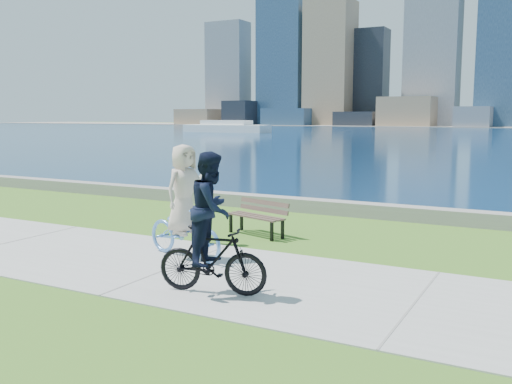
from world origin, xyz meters
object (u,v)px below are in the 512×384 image
at_px(cyclist_man, 212,234).
at_px(cyclist_woman, 185,216).
at_px(park_bench, 259,214).
at_px(bollard_lamp, 205,203).

bearing_deg(cyclist_man, cyclist_woman, 34.11).
bearing_deg(cyclist_man, park_bench, 7.34).
height_order(park_bench, bollard_lamp, bollard_lamp).
distance_m(bollard_lamp, cyclist_woman, 1.22).
xyz_separation_m(bollard_lamp, cyclist_man, (1.89, -2.68, 0.06)).
bearing_deg(park_bench, bollard_lamp, -97.08).
distance_m(park_bench, bollard_lamp, 1.39).
height_order(park_bench, cyclist_woman, cyclist_woman).
relative_size(park_bench, cyclist_woman, 0.74).
relative_size(bollard_lamp, cyclist_woman, 0.70).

